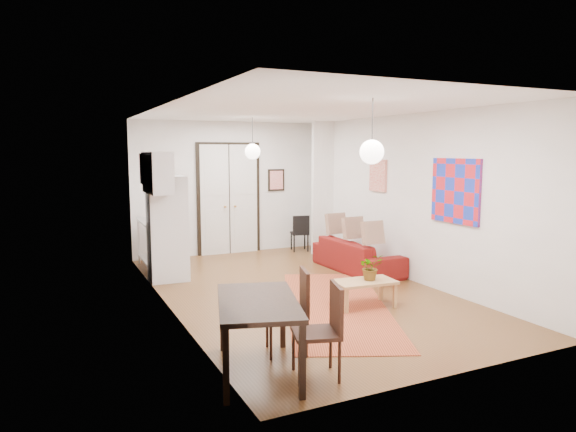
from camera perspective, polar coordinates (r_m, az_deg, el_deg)
name	(u,v)px	position (r m, az deg, el deg)	size (l,w,h in m)	color
floor	(299,291)	(8.44, 1.19, -8.31)	(7.00, 7.00, 0.00)	brown
ceiling	(299,110)	(8.15, 1.24, 11.72)	(4.20, 7.00, 0.02)	white
wall_back	(228,188)	(11.40, -6.66, 3.10)	(4.20, 0.02, 2.90)	silver
wall_front	(458,234)	(5.30, 18.35, -1.95)	(4.20, 0.02, 2.90)	silver
wall_left	(167,209)	(7.48, -13.35, 0.81)	(0.02, 7.00, 2.90)	silver
wall_right	(405,197)	(9.29, 12.89, 2.04)	(0.02, 7.00, 2.90)	silver
double_doors	(229,199)	(11.38, -6.57, 1.83)	(1.44, 0.06, 2.50)	silver
stub_partition	(323,188)	(11.28, 3.86, 3.09)	(0.50, 0.10, 2.90)	silver
wall_cabinet	(157,173)	(8.95, -14.31, 4.70)	(0.35, 1.00, 0.70)	silver
painting_popart	(455,191)	(8.32, 18.11, 2.66)	(0.05, 1.00, 1.00)	red
painting_abstract	(378,176)	(9.90, 9.97, 4.45)	(0.05, 0.50, 0.60)	#ECE1C5
poster_back	(276,180)	(11.78, -1.31, 4.01)	(0.40, 0.03, 0.50)	red
print_left	(143,169)	(9.41, -15.80, 5.07)	(0.03, 0.44, 0.54)	#A37444
pendant_back	(253,152)	(9.96, -3.95, 7.16)	(0.30, 0.30, 0.80)	white
pendant_front	(372,152)	(6.40, 9.30, 7.05)	(0.30, 0.30, 0.80)	white
kilim_rug	(336,305)	(7.70, 5.37, -9.84)	(1.43, 3.80, 0.01)	#AA4C2A
sofa	(357,255)	(9.84, 7.70, -4.35)	(2.04, 0.80, 0.60)	maroon
coffee_table	(364,284)	(7.60, 8.50, -7.48)	(0.92, 0.56, 0.39)	tan
potted_plant	(371,267)	(7.60, 9.16, -5.61)	(0.34, 0.30, 0.38)	#3D7032
kitchen_counter	(157,237)	(10.20, -14.35, -2.28)	(0.64, 1.24, 0.94)	silver
bowl	(160,221)	(9.86, -14.08, -0.50)	(0.22, 0.22, 0.05)	silver
soap_bottle	(154,214)	(10.39, -14.69, 0.25)	(0.09, 0.09, 0.20)	teal
fridge	(167,228)	(9.23, -13.27, -1.34)	(0.65, 0.65, 1.83)	silver
dining_table	(258,308)	(5.29, -3.37, -10.17)	(1.15, 1.55, 0.76)	black
dining_chair_near	(283,303)	(5.90, -0.59, -9.64)	(0.56, 0.69, 0.95)	#371C11
dining_chair_far	(312,321)	(5.31, 2.64, -11.61)	(0.56, 0.69, 0.95)	#371C11
black_side_chair	(298,229)	(11.73, 1.13, -1.51)	(0.46, 0.46, 0.83)	black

